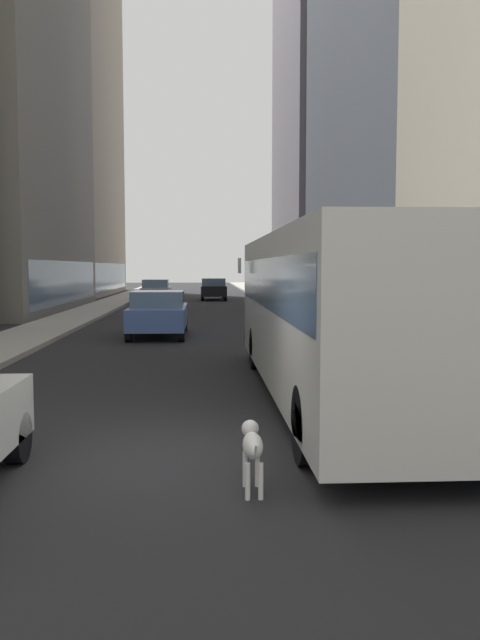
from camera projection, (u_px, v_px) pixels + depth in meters
name	position (u px, v px, depth m)	size (l,w,h in m)	color
ground_plane	(197.00, 304.00, 43.34)	(120.00, 120.00, 0.00)	#232326
sidewalk_left	(111.00, 303.00, 43.01)	(2.40, 110.00, 0.15)	#ADA89E
sidewalk_right	(282.00, 303.00, 43.66)	(2.40, 110.00, 0.15)	#ADA89E
building_left_far	(63.00, 111.00, 57.61)	(8.13, 21.87, 32.59)	#A0937F
building_right_far	(347.00, 40.00, 51.59)	(10.03, 17.26, 40.85)	slate
transit_bus	(332.00, 304.00, 12.20)	(2.78, 11.53, 3.05)	silver
car_silver_sedan	(156.00, 291.00, 44.43)	(1.86, 4.08, 1.62)	#B7BABF
car_black_suv	(213.00, 289.00, 48.98)	(1.89, 4.53, 1.62)	black
car_blue_hatchback	(159.00, 313.00, 23.18)	(1.94, 4.58, 1.62)	#4C6BB7
dalmatian_dog	(252.00, 445.00, 7.14)	(0.22, 0.96, 0.72)	white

